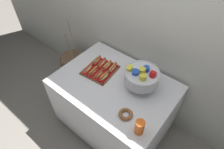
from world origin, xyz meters
TOP-DOWN VIEW (x-y plane):
  - ground_plane at (0.00, 0.00)m, footprint 10.00×10.00m
  - back_wall at (0.00, 0.55)m, footprint 6.00×0.10m
  - buffet_table at (0.00, 0.00)m, footprint 1.29×0.93m
  - floor_vase at (-1.00, 0.24)m, footprint 0.45×0.45m
  - serving_tray at (-0.25, 0.05)m, footprint 0.36×0.39m
  - hot_dog_0 at (-0.36, -0.04)m, footprint 0.08×0.18m
  - hot_dog_1 at (-0.28, -0.03)m, footprint 0.08×0.17m
  - hot_dog_2 at (-0.21, -0.02)m, footprint 0.07×0.16m
  - hot_dog_3 at (-0.13, -0.02)m, footprint 0.07×0.16m
  - hot_dog_4 at (-0.37, 0.13)m, footprint 0.08×0.17m
  - hot_dog_5 at (-0.30, 0.13)m, footprint 0.08×0.18m
  - hot_dog_6 at (-0.22, 0.14)m, footprint 0.08×0.18m
  - hot_dog_7 at (-0.15, 0.15)m, footprint 0.09×0.18m
  - punch_bowl at (0.24, 0.14)m, footprint 0.36×0.36m
  - cup_stack at (0.51, -0.30)m, footprint 0.08×0.08m
  - donut at (0.33, -0.24)m, footprint 0.14×0.14m

SIDE VIEW (x-z plane):
  - ground_plane at x=0.00m, z-range 0.00..0.00m
  - floor_vase at x=-1.00m, z-range -0.31..0.80m
  - buffet_table at x=0.00m, z-range 0.02..0.82m
  - serving_tray at x=-0.25m, z-range 0.80..0.81m
  - donut at x=0.33m, z-range 0.80..0.83m
  - hot_dog_2 at x=-0.21m, z-range 0.80..0.86m
  - hot_dog_6 at x=-0.22m, z-range 0.80..0.86m
  - hot_dog_1 at x=-0.28m, z-range 0.80..0.86m
  - hot_dog_7 at x=-0.15m, z-range 0.80..0.86m
  - hot_dog_5 at x=-0.30m, z-range 0.80..0.86m
  - hot_dog_4 at x=-0.37m, z-range 0.80..0.86m
  - hot_dog_0 at x=-0.36m, z-range 0.80..0.86m
  - hot_dog_3 at x=-0.13m, z-range 0.80..0.87m
  - cup_stack at x=0.51m, z-range 0.80..0.95m
  - punch_bowl at x=0.24m, z-range 0.82..1.09m
  - back_wall at x=0.00m, z-range 0.00..2.60m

